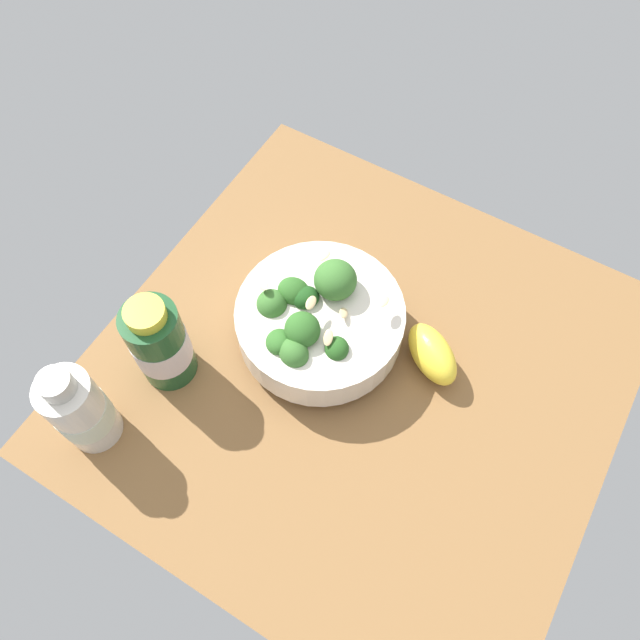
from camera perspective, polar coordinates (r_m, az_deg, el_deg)
The scene contains 5 objects.
ground_plane at distance 73.29cm, azimuth 3.36°, elevation -5.31°, with size 56.39×56.39×4.92cm, color brown.
bowl_of_broccoli at distance 69.09cm, azimuth -0.14°, elevation 0.04°, with size 18.69×18.69×10.03cm.
lemon_wedge at distance 70.12cm, azimuth 10.24°, elevation -3.09°, with size 7.86×4.08×4.89cm, color yellow.
bottle_tall at distance 67.41cm, azimuth -21.13°, elevation -7.70°, with size 5.65×5.65×13.17cm.
bottle_short at distance 67.87cm, azimuth -14.47°, elevation -2.08°, with size 6.13×6.13×12.93cm.
Camera 1 is at (-11.26, 27.32, 64.61)cm, focal length 34.93 mm.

